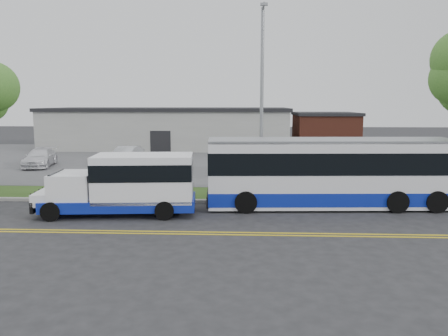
{
  "coord_description": "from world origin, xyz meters",
  "views": [
    {
      "loc": [
        2.11,
        -19.9,
        4.9
      ],
      "look_at": [
        1.1,
        2.04,
        1.6
      ],
      "focal_mm": 35.0,
      "sensor_mm": 36.0,
      "label": 1
    }
  ],
  "objects_px": {
    "pedestrian": "(113,173)",
    "shuttle_bus": "(129,183)",
    "transit_bus": "(330,173)",
    "parked_car_a": "(126,156)",
    "parked_car_b": "(40,158)",
    "streetlight_near": "(262,96)"
  },
  "relations": [
    {
      "from": "pedestrian",
      "to": "shuttle_bus",
      "type": "bearing_deg",
      "value": 113.69
    },
    {
      "from": "transit_bus",
      "to": "pedestrian",
      "type": "distance_m",
      "value": 11.86
    },
    {
      "from": "streetlight_near",
      "to": "parked_car_b",
      "type": "relative_size",
      "value": 2.08
    },
    {
      "from": "streetlight_near",
      "to": "pedestrian",
      "type": "height_order",
      "value": "streetlight_near"
    },
    {
      "from": "shuttle_bus",
      "to": "transit_bus",
      "type": "height_order",
      "value": "transit_bus"
    },
    {
      "from": "parked_car_a",
      "to": "parked_car_b",
      "type": "distance_m",
      "value": 6.41
    },
    {
      "from": "transit_bus",
      "to": "pedestrian",
      "type": "relative_size",
      "value": 6.36
    },
    {
      "from": "shuttle_bus",
      "to": "pedestrian",
      "type": "xyz_separation_m",
      "value": [
        -2.26,
        5.09,
        -0.39
      ]
    },
    {
      "from": "streetlight_near",
      "to": "shuttle_bus",
      "type": "distance_m",
      "value": 8.12
    },
    {
      "from": "parked_car_b",
      "to": "parked_car_a",
      "type": "bearing_deg",
      "value": 0.27
    },
    {
      "from": "parked_car_a",
      "to": "streetlight_near",
      "type": "bearing_deg",
      "value": -40.36
    },
    {
      "from": "shuttle_bus",
      "to": "parked_car_a",
      "type": "distance_m",
      "value": 15.37
    },
    {
      "from": "shuttle_bus",
      "to": "transit_bus",
      "type": "relative_size",
      "value": 0.6
    },
    {
      "from": "shuttle_bus",
      "to": "parked_car_b",
      "type": "distance_m",
      "value": 17.03
    },
    {
      "from": "transit_bus",
      "to": "parked_car_b",
      "type": "xyz_separation_m",
      "value": [
        -19.53,
        11.61,
        -0.86
      ]
    },
    {
      "from": "parked_car_a",
      "to": "pedestrian",
      "type": "bearing_deg",
      "value": -72.51
    },
    {
      "from": "pedestrian",
      "to": "parked_car_b",
      "type": "bearing_deg",
      "value": -46.13
    },
    {
      "from": "shuttle_bus",
      "to": "parked_car_b",
      "type": "xyz_separation_m",
      "value": [
        -10.39,
        13.48,
        -0.65
      ]
    },
    {
      "from": "streetlight_near",
      "to": "transit_bus",
      "type": "height_order",
      "value": "streetlight_near"
    },
    {
      "from": "streetlight_near",
      "to": "parked_car_a",
      "type": "xyz_separation_m",
      "value": [
        -10.07,
        10.79,
        -4.42
      ]
    },
    {
      "from": "shuttle_bus",
      "to": "pedestrian",
      "type": "height_order",
      "value": "shuttle_bus"
    },
    {
      "from": "parked_car_b",
      "to": "transit_bus",
      "type": "bearing_deg",
      "value": -42.28
    }
  ]
}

